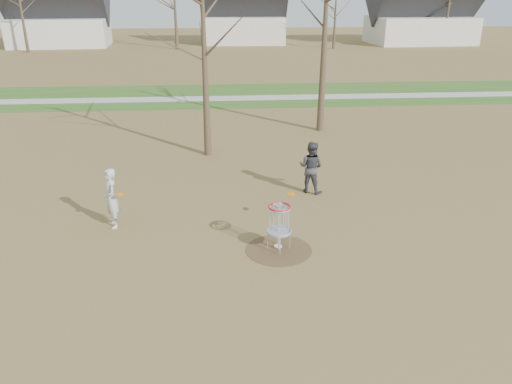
% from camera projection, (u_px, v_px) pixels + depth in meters
% --- Properties ---
extents(ground, '(160.00, 160.00, 0.00)m').
position_uv_depth(ground, '(279.00, 250.00, 13.49)').
color(ground, brown).
rests_on(ground, ground).
extents(green_band, '(160.00, 8.00, 0.01)m').
position_uv_depth(green_band, '(241.00, 95.00, 32.86)').
color(green_band, '#2D5119').
rests_on(green_band, ground).
extents(footpath, '(160.00, 1.50, 0.01)m').
position_uv_depth(footpath, '(242.00, 98.00, 31.93)').
color(footpath, '#9E9E99').
rests_on(footpath, green_band).
extents(dirt_circle, '(1.80, 1.80, 0.01)m').
position_uv_depth(dirt_circle, '(279.00, 250.00, 13.49)').
color(dirt_circle, '#47331E').
rests_on(dirt_circle, ground).
extents(player_standing, '(0.64, 0.77, 1.80)m').
position_uv_depth(player_standing, '(111.00, 198.00, 14.50)').
color(player_standing, '#BCBCBC').
rests_on(player_standing, ground).
extents(player_throwing, '(1.10, 1.04, 1.80)m').
position_uv_depth(player_throwing, '(311.00, 167.00, 17.00)').
color(player_throwing, '#3A3A40').
rests_on(player_throwing, ground).
extents(disc_grounded, '(0.22, 0.22, 0.02)m').
position_uv_depth(disc_grounded, '(278.00, 246.00, 13.65)').
color(disc_grounded, white).
rests_on(disc_grounded, dirt_circle).
extents(discs_in_play, '(5.13, 0.29, 0.17)m').
position_uv_depth(discs_in_play, '(211.00, 194.00, 14.33)').
color(discs_in_play, orange).
rests_on(discs_in_play, ground).
extents(disc_golf_basket, '(0.64, 0.64, 1.35)m').
position_uv_depth(disc_golf_basket, '(279.00, 220.00, 13.15)').
color(disc_golf_basket, '#9EA3AD').
rests_on(disc_golf_basket, ground).
extents(bare_trees, '(52.62, 44.98, 9.00)m').
position_uv_depth(bare_trees, '(252.00, 2.00, 44.58)').
color(bare_trees, '#382B1E').
rests_on(bare_trees, ground).
extents(houses_row, '(56.51, 10.01, 7.26)m').
position_uv_depth(houses_row, '(263.00, 14.00, 60.92)').
color(houses_row, silver).
rests_on(houses_row, ground).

